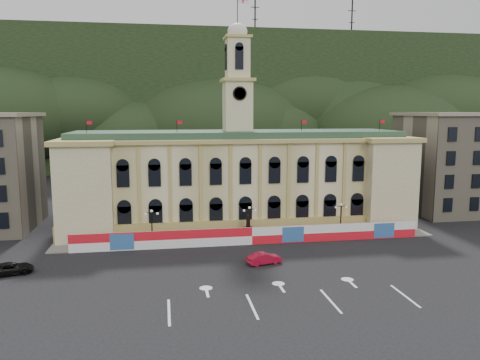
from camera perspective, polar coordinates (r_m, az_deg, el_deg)
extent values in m
plane|color=black|center=(53.33, 4.56, -12.29)|extent=(260.00, 260.00, 0.00)
cube|color=black|center=(178.84, -5.53, 9.36)|extent=(230.00, 70.00, 44.00)
cube|color=#595651|center=(165.66, 7.37, 12.18)|extent=(22.00, 8.00, 14.00)
cube|color=#595651|center=(160.61, -22.63, 10.31)|extent=(16.00, 7.00, 10.00)
cylinder|color=black|center=(169.44, 1.85, 18.98)|extent=(0.50, 0.50, 20.00)
cylinder|color=black|center=(179.41, 13.46, 18.16)|extent=(0.50, 0.50, 20.00)
cube|color=beige|center=(78.25, -0.30, -0.30)|extent=(55.00, 15.00, 14.00)
cube|color=tan|center=(71.86, 0.69, -5.80)|extent=(56.00, 0.80, 2.40)
cube|color=tan|center=(77.49, -0.31, 5.05)|extent=(56.20, 16.20, 0.60)
cube|color=#2D4B37|center=(77.46, -0.31, 5.56)|extent=(53.00, 13.00, 1.20)
cube|color=beige|center=(77.15, -17.69, -0.82)|extent=(8.00, 17.00, 14.00)
cube|color=beige|center=(84.24, 15.80, 0.01)|extent=(8.00, 17.00, 14.00)
cube|color=beige|center=(77.37, -0.31, 8.97)|extent=(4.40, 4.40, 8.00)
cube|color=tan|center=(77.53, -0.31, 12.07)|extent=(5.20, 5.20, 0.50)
cube|color=beige|center=(77.81, -0.31, 14.50)|extent=(3.60, 3.60, 6.50)
cube|color=tan|center=(78.25, -0.32, 16.98)|extent=(4.20, 4.20, 0.40)
cylinder|color=black|center=(75.15, -0.03, 10.51)|extent=(2.20, 0.20, 2.20)
ellipsoid|color=silver|center=(78.38, -0.32, 17.63)|extent=(3.20, 3.20, 2.72)
cylinder|color=black|center=(78.96, -0.32, 19.92)|extent=(0.12, 0.12, 5.00)
cube|color=tan|center=(97.19, 25.31, 1.78)|extent=(20.00, 16.00, 18.00)
cube|color=gray|center=(96.69, 25.65, 7.26)|extent=(21.00, 17.00, 0.60)
cube|color=red|center=(66.90, 1.47, -6.83)|extent=(50.00, 0.25, 2.50)
cube|color=#3061A2|center=(65.90, -14.20, -7.33)|extent=(3.20, 0.05, 2.20)
cube|color=#3061A2|center=(68.11, 6.49, -6.61)|extent=(3.20, 0.05, 2.20)
cube|color=#3061A2|center=(73.11, 17.16, -5.89)|extent=(3.20, 0.05, 2.20)
cube|color=slate|center=(69.81, 1.04, -7.18)|extent=(56.00, 5.50, 0.16)
cube|color=#595651|center=(69.83, 1.00, -6.47)|extent=(1.40, 1.40, 1.80)
cylinder|color=black|center=(69.42, 1.01, -5.12)|extent=(0.60, 0.60, 1.60)
sphere|color=black|center=(69.21, 1.01, -4.39)|extent=(0.44, 0.44, 0.44)
cylinder|color=black|center=(68.02, -10.63, -7.68)|extent=(0.44, 0.44, 0.30)
cylinder|color=black|center=(67.44, -10.68, -5.84)|extent=(0.18, 0.18, 4.80)
cube|color=black|center=(66.92, -10.73, -3.93)|extent=(1.60, 0.08, 0.08)
sphere|color=silver|center=(66.98, -11.42, -4.07)|extent=(0.36, 0.36, 0.36)
sphere|color=silver|center=(66.94, -10.04, -4.04)|extent=(0.36, 0.36, 0.36)
sphere|color=silver|center=(66.87, -10.74, -3.72)|extent=(0.40, 0.40, 0.40)
cylinder|color=black|center=(69.08, 1.15, -7.28)|extent=(0.44, 0.44, 0.30)
cylinder|color=black|center=(68.51, 1.16, -5.47)|extent=(0.18, 0.18, 4.80)
cube|color=black|center=(68.00, 1.16, -3.59)|extent=(1.60, 0.08, 0.08)
sphere|color=silver|center=(67.89, 0.50, -3.74)|extent=(0.36, 0.36, 0.36)
sphere|color=silver|center=(68.18, 1.83, -3.69)|extent=(0.36, 0.36, 0.36)
sphere|color=silver|center=(67.95, 1.17, -3.38)|extent=(0.40, 0.40, 0.40)
cylinder|color=black|center=(72.87, 12.12, -6.64)|extent=(0.44, 0.44, 0.30)
cylinder|color=black|center=(72.32, 12.17, -4.92)|extent=(0.18, 0.18, 4.80)
cube|color=black|center=(71.84, 12.23, -3.13)|extent=(1.60, 0.08, 0.08)
sphere|color=silver|center=(71.58, 11.63, -3.28)|extent=(0.36, 0.36, 0.36)
sphere|color=silver|center=(72.16, 12.82, -3.22)|extent=(0.36, 0.36, 0.36)
sphere|color=silver|center=(71.79, 12.23, -2.94)|extent=(0.40, 0.40, 0.40)
imported|color=#A40B24|center=(58.87, 2.95, -9.51)|extent=(3.53, 5.07, 1.44)
imported|color=black|center=(61.36, -26.16, -9.66)|extent=(4.95, 6.22, 1.39)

